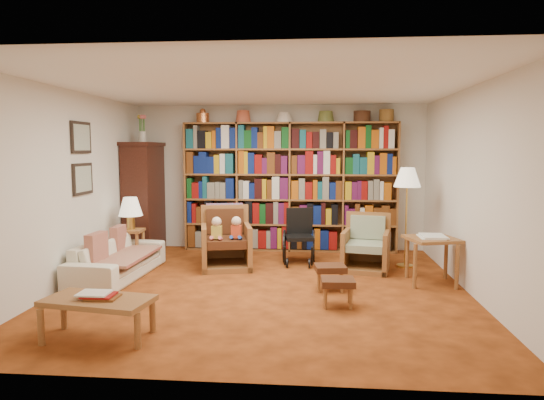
# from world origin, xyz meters

# --- Properties ---
(floor) EXTENTS (5.00, 5.00, 0.00)m
(floor) POSITION_xyz_m (0.00, 0.00, 0.00)
(floor) COLOR #A14918
(floor) RESTS_ON ground
(ceiling) EXTENTS (5.00, 5.00, 0.00)m
(ceiling) POSITION_xyz_m (0.00, 0.00, 2.50)
(ceiling) COLOR white
(ceiling) RESTS_ON wall_back
(wall_back) EXTENTS (5.00, 0.00, 5.00)m
(wall_back) POSITION_xyz_m (0.00, 2.50, 1.25)
(wall_back) COLOR silver
(wall_back) RESTS_ON floor
(wall_front) EXTENTS (5.00, 0.00, 5.00)m
(wall_front) POSITION_xyz_m (0.00, -2.50, 1.25)
(wall_front) COLOR silver
(wall_front) RESTS_ON floor
(wall_left) EXTENTS (0.00, 5.00, 5.00)m
(wall_left) POSITION_xyz_m (-2.50, 0.00, 1.25)
(wall_left) COLOR silver
(wall_left) RESTS_ON floor
(wall_right) EXTENTS (0.00, 5.00, 5.00)m
(wall_right) POSITION_xyz_m (2.50, 0.00, 1.25)
(wall_right) COLOR silver
(wall_right) RESTS_ON floor
(bookshelf) EXTENTS (3.60, 0.30, 2.42)m
(bookshelf) POSITION_xyz_m (0.20, 2.33, 1.17)
(bookshelf) COLOR #97572E
(bookshelf) RESTS_ON floor
(curio_cabinet) EXTENTS (0.50, 0.95, 2.40)m
(curio_cabinet) POSITION_xyz_m (-2.25, 2.00, 0.95)
(curio_cabinet) COLOR #3E1A11
(curio_cabinet) RESTS_ON floor
(framed_pictures) EXTENTS (0.03, 0.52, 0.97)m
(framed_pictures) POSITION_xyz_m (-2.48, 0.30, 1.62)
(framed_pictures) COLOR black
(framed_pictures) RESTS_ON wall_left
(sofa) EXTENTS (1.81, 0.79, 0.52)m
(sofa) POSITION_xyz_m (-2.05, 0.35, 0.26)
(sofa) COLOR beige
(sofa) RESTS_ON floor
(sofa_throw) EXTENTS (0.73, 1.32, 0.04)m
(sofa_throw) POSITION_xyz_m (-2.00, 0.35, 0.30)
(sofa_throw) COLOR #C2BA8D
(sofa_throw) RESTS_ON sofa
(cushion_left) EXTENTS (0.13, 0.37, 0.37)m
(cushion_left) POSITION_xyz_m (-2.18, 0.70, 0.45)
(cushion_left) COLOR maroon
(cushion_left) RESTS_ON sofa
(cushion_right) EXTENTS (0.15, 0.40, 0.39)m
(cushion_right) POSITION_xyz_m (-2.18, -0.00, 0.45)
(cushion_right) COLOR maroon
(cushion_right) RESTS_ON sofa
(side_table_lamp) EXTENTS (0.36, 0.36, 0.53)m
(side_table_lamp) POSITION_xyz_m (-2.15, 1.12, 0.38)
(side_table_lamp) COLOR #97572E
(side_table_lamp) RESTS_ON floor
(table_lamp) EXTENTS (0.36, 0.36, 0.49)m
(table_lamp) POSITION_xyz_m (-2.15, 1.12, 0.87)
(table_lamp) COLOR gold
(table_lamp) RESTS_ON side_table_lamp
(armchair_leather) EXTENTS (0.89, 0.91, 0.92)m
(armchair_leather) POSITION_xyz_m (-0.67, 1.09, 0.38)
(armchair_leather) COLOR #97572E
(armchair_leather) RESTS_ON floor
(armchair_sage) EXTENTS (0.79, 0.80, 0.81)m
(armchair_sage) POSITION_xyz_m (1.36, 1.11, 0.31)
(armchair_sage) COLOR #97572E
(armchair_sage) RESTS_ON floor
(wheelchair) EXTENTS (0.48, 0.67, 0.84)m
(wheelchair) POSITION_xyz_m (0.39, 1.41, 0.38)
(wheelchair) COLOR black
(wheelchair) RESTS_ON floor
(floor_lamp) EXTENTS (0.39, 0.39, 1.48)m
(floor_lamp) POSITION_xyz_m (1.97, 1.30, 1.28)
(floor_lamp) COLOR gold
(floor_lamp) RESTS_ON floor
(side_table_papers) EXTENTS (0.72, 0.72, 0.64)m
(side_table_papers) POSITION_xyz_m (2.14, 0.40, 0.52)
(side_table_papers) COLOR #97572E
(side_table_papers) RESTS_ON floor
(footstool_a) EXTENTS (0.41, 0.37, 0.32)m
(footstool_a) POSITION_xyz_m (0.82, -0.02, 0.26)
(footstool_a) COLOR #4F2B15
(footstool_a) RESTS_ON floor
(footstool_b) EXTENTS (0.38, 0.33, 0.31)m
(footstool_b) POSITION_xyz_m (0.88, -0.63, 0.25)
(footstool_b) COLOR #4F2B15
(footstool_b) RESTS_ON floor
(coffee_table) EXTENTS (1.04, 0.64, 0.44)m
(coffee_table) POSITION_xyz_m (-1.37, -1.75, 0.33)
(coffee_table) COLOR #97572E
(coffee_table) RESTS_ON floor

